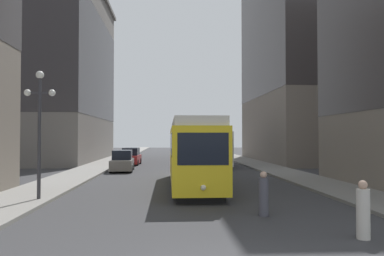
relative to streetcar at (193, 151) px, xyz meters
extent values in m
cube|color=gray|center=(-8.37, 25.40, -2.03)|extent=(3.28, 120.00, 0.15)
cube|color=gray|center=(7.97, 25.40, -2.03)|extent=(3.28, 120.00, 0.15)
cube|color=black|center=(0.00, 0.01, -1.93)|extent=(2.26, 11.75, 0.35)
cube|color=yellow|center=(0.00, 0.01, -0.20)|extent=(2.66, 12.77, 3.10)
cube|color=black|center=(0.00, 0.01, 0.50)|extent=(2.69, 12.26, 1.08)
cube|color=silver|center=(0.00, 0.01, 1.57)|extent=(2.45, 12.51, 0.44)
cube|color=black|center=(0.03, -6.35, 0.34)|extent=(2.21, 0.09, 1.40)
sphere|color=#F2EACC|center=(0.03, -6.42, -1.30)|extent=(0.24, 0.24, 0.24)
cube|color=black|center=(2.81, 15.76, -1.93)|extent=(2.45, 10.76, 0.35)
cube|color=silver|center=(2.81, 15.76, -0.20)|extent=(2.85, 11.70, 3.10)
cube|color=black|center=(2.81, 15.76, 0.34)|extent=(2.87, 11.23, 1.30)
cube|color=black|center=(2.95, 9.97, 0.11)|extent=(2.31, 0.14, 1.71)
cylinder|color=black|center=(-6.34, 16.90, -1.78)|extent=(0.21, 0.65, 0.64)
cylinder|color=black|center=(-6.24, 19.51, -1.78)|extent=(0.21, 0.65, 0.64)
cylinder|color=black|center=(-4.63, 16.83, -1.78)|extent=(0.21, 0.65, 0.64)
cylinder|color=black|center=(-4.53, 19.44, -1.78)|extent=(0.21, 0.65, 0.64)
cube|color=maroon|center=(-5.43, 18.17, -1.50)|extent=(1.97, 4.29, 0.84)
cube|color=black|center=(-5.43, 18.27, -0.68)|extent=(1.68, 2.38, 0.80)
cylinder|color=black|center=(-6.22, 9.11, -1.78)|extent=(0.21, 0.65, 0.64)
cylinder|color=black|center=(-6.35, 12.09, -1.78)|extent=(0.21, 0.65, 0.64)
cylinder|color=black|center=(-4.52, 9.18, -1.78)|extent=(0.21, 0.65, 0.64)
cylinder|color=black|center=(-4.64, 12.16, -1.78)|extent=(0.21, 0.65, 0.64)
cube|color=slate|center=(-5.43, 10.64, -1.50)|extent=(2.01, 4.89, 0.84)
cube|color=black|center=(-5.44, 10.76, -0.68)|extent=(1.70, 2.71, 0.80)
cylinder|color=#4C4C56|center=(2.10, -8.50, -1.39)|extent=(0.37, 0.37, 1.43)
sphere|color=tan|center=(2.10, -8.50, -0.56)|extent=(0.25, 0.25, 0.25)
cylinder|color=beige|center=(4.17, -11.82, -1.38)|extent=(0.38, 0.38, 1.45)
sphere|color=tan|center=(4.17, -11.82, -0.54)|extent=(0.26, 0.26, 0.26)
cylinder|color=#333338|center=(-7.33, -4.86, 0.79)|extent=(0.16, 0.16, 5.49)
sphere|color=white|center=(-7.33, -4.86, 3.70)|extent=(0.36, 0.36, 0.36)
sphere|color=white|center=(-7.88, -4.86, 2.88)|extent=(0.31, 0.31, 0.31)
sphere|color=white|center=(-6.78, -4.86, 2.88)|extent=(0.31, 0.31, 0.31)
cube|color=#333338|center=(-7.33, -4.86, 2.88)|extent=(1.10, 0.06, 0.06)
cube|color=slate|center=(-17.64, 25.38, 8.57)|extent=(15.26, 23.10, 21.34)
cube|color=#383538|center=(-17.64, 25.38, 9.64)|extent=(15.30, 23.14, 12.81)
cube|color=slate|center=(15.05, 22.79, 13.70)|extent=(10.88, 21.11, 31.60)
cube|color=#3D3838|center=(15.05, 22.79, 15.28)|extent=(10.92, 21.15, 18.96)
camera|label=1|loc=(-1.47, -22.39, 0.84)|focal=35.17mm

